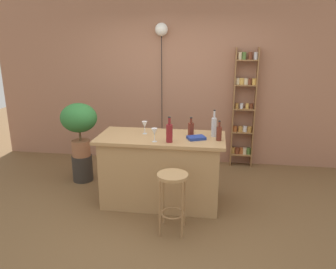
{
  "coord_description": "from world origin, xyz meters",
  "views": [
    {
      "loc": [
        0.66,
        -3.58,
        2.07
      ],
      "look_at": [
        0.05,
        0.55,
        0.86
      ],
      "focal_mm": 34.93,
      "sensor_mm": 36.0,
      "label": 1
    }
  ],
  "objects_px": {
    "potted_plant": "(79,122)",
    "wine_glass_left": "(154,132)",
    "bar_stool": "(173,189)",
    "wine_glass_center": "(145,125)",
    "bottle_sauce_amber": "(214,126)",
    "cookbook": "(196,138)",
    "pendant_globe_light": "(162,32)",
    "plant_stool": "(83,168)",
    "spice_shelf": "(244,109)",
    "bottle_soda_blue": "(169,133)",
    "bottle_olive_oil": "(191,129)",
    "bottle_wine_red": "(219,133)"
  },
  "relations": [
    {
      "from": "bottle_wine_red",
      "to": "bottle_olive_oil",
      "type": "bearing_deg",
      "value": 153.47
    },
    {
      "from": "cookbook",
      "to": "pendant_globe_light",
      "type": "xyz_separation_m",
      "value": [
        -0.69,
        1.6,
        1.27
      ]
    },
    {
      "from": "bar_stool",
      "to": "cookbook",
      "type": "bearing_deg",
      "value": 70.97
    },
    {
      "from": "bottle_sauce_amber",
      "to": "wine_glass_center",
      "type": "distance_m",
      "value": 0.88
    },
    {
      "from": "bar_stool",
      "to": "bottle_soda_blue",
      "type": "xyz_separation_m",
      "value": [
        -0.1,
        0.44,
        0.51
      ]
    },
    {
      "from": "bottle_sauce_amber",
      "to": "cookbook",
      "type": "distance_m",
      "value": 0.28
    },
    {
      "from": "bar_stool",
      "to": "spice_shelf",
      "type": "height_order",
      "value": "spice_shelf"
    },
    {
      "from": "plant_stool",
      "to": "bottle_soda_blue",
      "type": "height_order",
      "value": "bottle_soda_blue"
    },
    {
      "from": "bottle_soda_blue",
      "to": "wine_glass_center",
      "type": "xyz_separation_m",
      "value": [
        -0.36,
        0.31,
        0.0
      ]
    },
    {
      "from": "bar_stool",
      "to": "wine_glass_center",
      "type": "bearing_deg",
      "value": 121.67
    },
    {
      "from": "bar_stool",
      "to": "plant_stool",
      "type": "distance_m",
      "value": 1.96
    },
    {
      "from": "potted_plant",
      "to": "pendant_globe_light",
      "type": "xyz_separation_m",
      "value": [
        1.06,
        1.03,
        1.28
      ]
    },
    {
      "from": "bottle_sauce_amber",
      "to": "cookbook",
      "type": "height_order",
      "value": "bottle_sauce_amber"
    },
    {
      "from": "bar_stool",
      "to": "wine_glass_center",
      "type": "height_order",
      "value": "wine_glass_center"
    },
    {
      "from": "bottle_sauce_amber",
      "to": "pendant_globe_light",
      "type": "relative_size",
      "value": 0.15
    },
    {
      "from": "spice_shelf",
      "to": "wine_glass_left",
      "type": "relative_size",
      "value": 11.96
    },
    {
      "from": "potted_plant",
      "to": "cookbook",
      "type": "height_order",
      "value": "potted_plant"
    },
    {
      "from": "potted_plant",
      "to": "cookbook",
      "type": "xyz_separation_m",
      "value": [
        1.75,
        -0.57,
        0.01
      ]
    },
    {
      "from": "spice_shelf",
      "to": "plant_stool",
      "type": "xyz_separation_m",
      "value": [
        -2.42,
        -0.99,
        -0.79
      ]
    },
    {
      "from": "potted_plant",
      "to": "wine_glass_center",
      "type": "distance_m",
      "value": 1.16
    },
    {
      "from": "bottle_sauce_amber",
      "to": "bottle_soda_blue",
      "type": "distance_m",
      "value": 0.6
    },
    {
      "from": "plant_stool",
      "to": "cookbook",
      "type": "xyz_separation_m",
      "value": [
        1.75,
        -0.57,
        0.73
      ]
    },
    {
      "from": "plant_stool",
      "to": "spice_shelf",
      "type": "bearing_deg",
      "value": 22.21
    },
    {
      "from": "bottle_soda_blue",
      "to": "wine_glass_center",
      "type": "relative_size",
      "value": 1.88
    },
    {
      "from": "bottle_soda_blue",
      "to": "wine_glass_left",
      "type": "bearing_deg",
      "value": -177.67
    },
    {
      "from": "wine_glass_left",
      "to": "pendant_globe_light",
      "type": "distance_m",
      "value": 2.13
    },
    {
      "from": "spice_shelf",
      "to": "bottle_soda_blue",
      "type": "relative_size",
      "value": 6.36
    },
    {
      "from": "potted_plant",
      "to": "wine_glass_left",
      "type": "distance_m",
      "value": 1.47
    },
    {
      "from": "bottle_olive_oil",
      "to": "wine_glass_left",
      "type": "relative_size",
      "value": 1.42
    },
    {
      "from": "wine_glass_center",
      "to": "potted_plant",
      "type": "bearing_deg",
      "value": 158.41
    },
    {
      "from": "bottle_sauce_amber",
      "to": "wine_glass_left",
      "type": "height_order",
      "value": "bottle_sauce_amber"
    },
    {
      "from": "spice_shelf",
      "to": "wine_glass_left",
      "type": "bearing_deg",
      "value": -123.87
    },
    {
      "from": "bar_stool",
      "to": "cookbook",
      "type": "height_order",
      "value": "cookbook"
    },
    {
      "from": "potted_plant",
      "to": "bottle_wine_red",
      "type": "height_order",
      "value": "potted_plant"
    },
    {
      "from": "plant_stool",
      "to": "wine_glass_left",
      "type": "height_order",
      "value": "wine_glass_left"
    },
    {
      "from": "wine_glass_left",
      "to": "cookbook",
      "type": "distance_m",
      "value": 0.52
    },
    {
      "from": "bar_stool",
      "to": "wine_glass_center",
      "type": "distance_m",
      "value": 1.02
    },
    {
      "from": "bottle_wine_red",
      "to": "wine_glass_center",
      "type": "bearing_deg",
      "value": 170.61
    },
    {
      "from": "spice_shelf",
      "to": "plant_stool",
      "type": "height_order",
      "value": "spice_shelf"
    },
    {
      "from": "pendant_globe_light",
      "to": "cookbook",
      "type": "bearing_deg",
      "value": -66.68
    },
    {
      "from": "bottle_sauce_amber",
      "to": "bottle_wine_red",
      "type": "bearing_deg",
      "value": -68.36
    },
    {
      "from": "plant_stool",
      "to": "bottle_sauce_amber",
      "type": "bearing_deg",
      "value": -12.15
    },
    {
      "from": "bottle_sauce_amber",
      "to": "bar_stool",
      "type": "bearing_deg",
      "value": -118.84
    },
    {
      "from": "bottle_soda_blue",
      "to": "pendant_globe_light",
      "type": "distance_m",
      "value": 2.15
    },
    {
      "from": "pendant_globe_light",
      "to": "bottle_sauce_amber",
      "type": "bearing_deg",
      "value": -58.24
    },
    {
      "from": "bar_stool",
      "to": "bottle_wine_red",
      "type": "height_order",
      "value": "bottle_wine_red"
    },
    {
      "from": "potted_plant",
      "to": "wine_glass_left",
      "type": "height_order",
      "value": "potted_plant"
    },
    {
      "from": "potted_plant",
      "to": "wine_glass_center",
      "type": "xyz_separation_m",
      "value": [
        1.07,
        -0.43,
        0.11
      ]
    },
    {
      "from": "plant_stool",
      "to": "bottle_sauce_amber",
      "type": "relative_size",
      "value": 1.16
    },
    {
      "from": "spice_shelf",
      "to": "pendant_globe_light",
      "type": "xyz_separation_m",
      "value": [
        -1.37,
        0.04,
        1.21
      ]
    }
  ]
}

